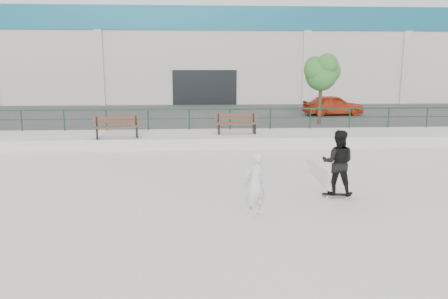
{
  "coord_description": "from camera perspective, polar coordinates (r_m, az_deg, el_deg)",
  "views": [
    {
      "loc": [
        -0.61,
        -10.46,
        3.68
      ],
      "look_at": [
        0.16,
        2.0,
        1.22
      ],
      "focal_mm": 35.0,
      "sensor_mm": 36.0,
      "label": 1
    }
  ],
  "objects": [
    {
      "name": "ground",
      "position": [
        11.11,
        -0.19,
        -8.19
      ],
      "size": [
        120.0,
        120.0,
        0.0
      ],
      "primitive_type": "plane",
      "color": "beige",
      "rests_on": "ground"
    },
    {
      "name": "red_car",
      "position": [
        28.28,
        14.06,
        5.66
      ],
      "size": [
        3.85,
        1.79,
        1.28
      ],
      "primitive_type": "imported",
      "rotation": [
        0.0,
        0.0,
        1.65
      ],
      "color": "#B63416",
      "rests_on": "parking_strip"
    },
    {
      "name": "railing",
      "position": [
        21.41,
        -1.88,
        4.61
      ],
      "size": [
        28.0,
        0.06,
        1.03
      ],
      "color": "#163E26",
      "rests_on": "ledge"
    },
    {
      "name": "standing_skater",
      "position": [
        12.43,
        14.66,
        -1.66
      ],
      "size": [
        1.06,
        0.94,
        1.81
      ],
      "primitive_type": "imported",
      "rotation": [
        0.0,
        0.0,
        2.8
      ],
      "color": "black",
      "rests_on": "skateboard"
    },
    {
      "name": "skateboard",
      "position": [
        12.67,
        14.45,
        -5.75
      ],
      "size": [
        0.8,
        0.33,
        0.09
      ],
      "rotation": [
        0.0,
        0.0,
        -0.17
      ],
      "color": "black",
      "rests_on": "ground"
    },
    {
      "name": "bench_left",
      "position": [
        19.56,
        -13.82,
        2.83
      ],
      "size": [
        2.08,
        0.94,
        0.93
      ],
      "rotation": [
        0.0,
        0.0,
        0.19
      ],
      "color": "#532D1C",
      "rests_on": "ledge"
    },
    {
      "name": "parking_strip",
      "position": [
        28.68,
        -2.29,
        4.27
      ],
      "size": [
        60.0,
        14.0,
        0.5
      ],
      "primitive_type": "cube",
      "color": "#353535",
      "rests_on": "ground"
    },
    {
      "name": "bench_right",
      "position": [
        20.21,
        1.64,
        3.4
      ],
      "size": [
        2.0,
        0.64,
        0.92
      ],
      "rotation": [
        0.0,
        0.0,
        0.03
      ],
      "color": "#532D1C",
      "rests_on": "ledge"
    },
    {
      "name": "ledge",
      "position": [
        20.27,
        -1.76,
        1.4
      ],
      "size": [
        30.0,
        3.0,
        0.5
      ],
      "primitive_type": "cube",
      "color": "#AFABA0",
      "rests_on": "ground"
    },
    {
      "name": "seated_skater",
      "position": [
        10.62,
        4.1,
        -4.53
      ],
      "size": [
        0.71,
        0.63,
        1.63
      ],
      "primitive_type": "imported",
      "rotation": [
        0.0,
        0.0,
        3.66
      ],
      "color": "silver",
      "rests_on": "ground"
    },
    {
      "name": "tree",
      "position": [
        23.9,
        12.65,
        9.93
      ],
      "size": [
        2.09,
        1.85,
        3.71
      ],
      "color": "#4E3527",
      "rests_on": "parking_strip"
    },
    {
      "name": "commercial_building",
      "position": [
        42.47,
        -2.77,
        12.35
      ],
      "size": [
        44.2,
        16.33,
        8.0
      ],
      "color": "beige",
      "rests_on": "ground"
    }
  ]
}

